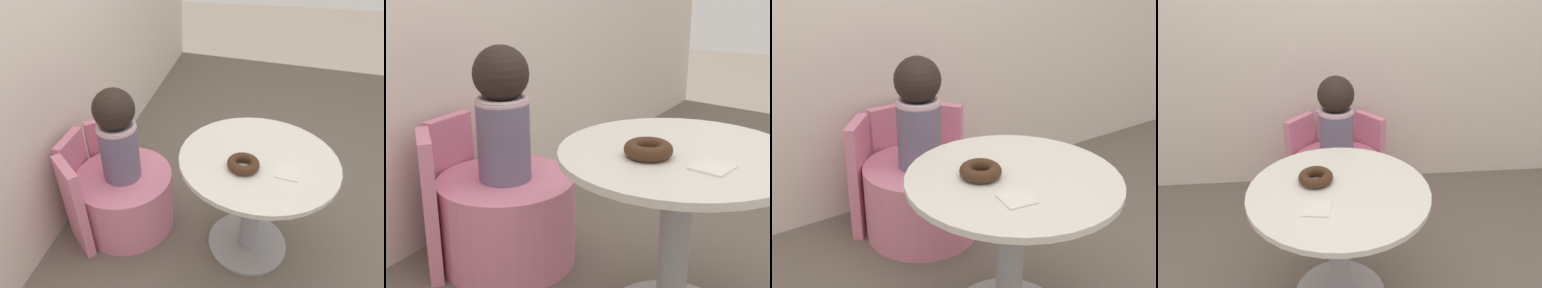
{
  "view_description": "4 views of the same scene",
  "coord_description": "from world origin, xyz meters",
  "views": [
    {
      "loc": [
        -1.42,
        0.03,
        1.61
      ],
      "look_at": [
        0.01,
        0.33,
        0.6
      ],
      "focal_mm": 32.0,
      "sensor_mm": 36.0,
      "label": 1
    },
    {
      "loc": [
        -1.57,
        -0.56,
        1.17
      ],
      "look_at": [
        -0.08,
        0.36,
        0.59
      ],
      "focal_mm": 50.0,
      "sensor_mm": 36.0,
      "label": 2
    },
    {
      "loc": [
        -1.14,
        -1.3,
        1.48
      ],
      "look_at": [
        -0.07,
        0.3,
        0.64
      ],
      "focal_mm": 50.0,
      "sensor_mm": 36.0,
      "label": 3
    },
    {
      "loc": [
        -0.14,
        -1.33,
        1.49
      ],
      "look_at": [
        0.02,
        0.41,
        0.62
      ],
      "focal_mm": 35.0,
      "sensor_mm": 36.0,
      "label": 4
    }
  ],
  "objects": [
    {
      "name": "back_wall",
      "position": [
        0.0,
        1.13,
        1.2
      ],
      "size": [
        6.0,
        0.06,
        2.4
      ],
      "color": "silver",
      "rests_on": "ground_plane"
    },
    {
      "name": "round_table",
      "position": [
        -0.07,
        -0.01,
        0.45
      ],
      "size": [
        0.77,
        0.77,
        0.62
      ],
      "color": "#99999E",
      "rests_on": "ground_plane"
    },
    {
      "name": "donut",
      "position": [
        -0.16,
        0.06,
        0.65
      ],
      "size": [
        0.15,
        0.15,
        0.05
      ],
      "color": "#3D2314",
      "rests_on": "round_table"
    },
    {
      "name": "child_figure",
      "position": [
        -0.04,
        0.72,
        0.64
      ],
      "size": [
        0.22,
        0.22,
        0.53
      ],
      "color": "slate",
      "rests_on": "tub_chair"
    },
    {
      "name": "tub_chair",
      "position": [
        -0.04,
        0.72,
        0.18
      ],
      "size": [
        0.55,
        0.55,
        0.37
      ],
      "color": "pink",
      "rests_on": "ground_plane"
    },
    {
      "name": "booth_backrest",
      "position": [
        -0.04,
        0.95,
        0.29
      ],
      "size": [
        0.65,
        0.24,
        0.58
      ],
      "color": "pink",
      "rests_on": "ground_plane"
    },
    {
      "name": "paper_napkin",
      "position": [
        -0.16,
        -0.14,
        0.63
      ],
      "size": [
        0.12,
        0.12,
        0.01
      ],
      "color": "silver",
      "rests_on": "round_table"
    }
  ]
}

